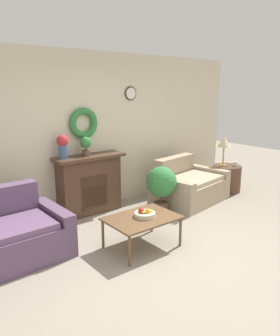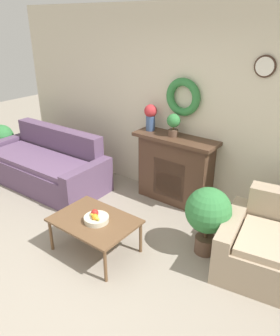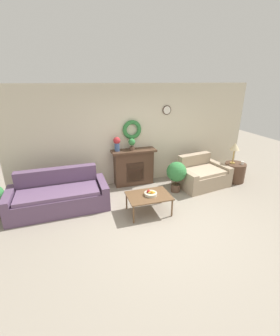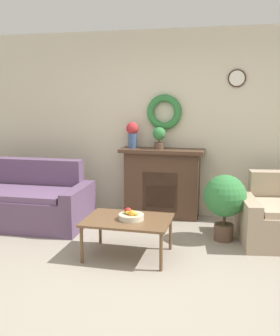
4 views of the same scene
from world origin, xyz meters
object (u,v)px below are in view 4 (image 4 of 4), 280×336
(vase_on_mantel_left, at_px, (133,133))
(potted_plant_floor_by_loveseat, at_px, (225,199))
(potted_plant_on_mantel, at_px, (159,136))
(fireplace, at_px, (162,183))
(coffee_table, at_px, (128,222))
(fruit_bowl, at_px, (131,216))
(couch_left, at_px, (13,201))

(vase_on_mantel_left, height_order, potted_plant_floor_by_loveseat, vase_on_mantel_left)
(potted_plant_on_mantel, relative_size, potted_plant_floor_by_loveseat, 0.38)
(fireplace, height_order, vase_on_mantel_left, vase_on_mantel_left)
(coffee_table, height_order, fruit_bowl, fruit_bowl)
(vase_on_mantel_left, xyz_separation_m, potted_plant_on_mantel, (0.40, -0.02, -0.04))
(couch_left, height_order, coffee_table, couch_left)
(couch_left, relative_size, coffee_table, 2.32)
(couch_left, bearing_deg, coffee_table, -24.11)
(potted_plant_on_mantel, distance_m, potted_plant_floor_by_loveseat, 1.41)
(potted_plant_floor_by_loveseat, bearing_deg, couch_left, 179.36)
(fruit_bowl, height_order, potted_plant_floor_by_loveseat, potted_plant_floor_by_loveseat)
(fireplace, bearing_deg, fruit_bowl, -92.15)
(coffee_table, xyz_separation_m, vase_on_mantel_left, (-0.35, 1.55, 0.84))
(fireplace, bearing_deg, vase_on_mantel_left, 179.27)
(coffee_table, xyz_separation_m, potted_plant_on_mantel, (0.05, 1.53, 0.80))
(vase_on_mantel_left, bearing_deg, couch_left, -153.32)
(couch_left, distance_m, vase_on_mantel_left, 1.95)
(coffee_table, xyz_separation_m, fruit_bowl, (0.04, -0.01, 0.08))
(fireplace, distance_m, fruit_bowl, 1.56)
(couch_left, bearing_deg, vase_on_mantel_left, 25.11)
(fireplace, xyz_separation_m, vase_on_mantel_left, (-0.45, 0.01, 0.72))
(couch_left, distance_m, coffee_table, 2.04)
(fruit_bowl, distance_m, potted_plant_floor_by_loveseat, 1.24)
(couch_left, xyz_separation_m, potted_plant_on_mantel, (1.94, 0.75, 0.89))
(couch_left, bearing_deg, potted_plant_floor_by_loveseat, -2.20)
(fireplace, bearing_deg, potted_plant_on_mantel, -162.98)
(vase_on_mantel_left, bearing_deg, fireplace, -0.73)
(coffee_table, bearing_deg, vase_on_mantel_left, 102.63)
(couch_left, relative_size, vase_on_mantel_left, 5.75)
(couch_left, distance_m, potted_plant_on_mantel, 2.26)
(fireplace, height_order, couch_left, fireplace)
(couch_left, height_order, potted_plant_on_mantel, potted_plant_on_mantel)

